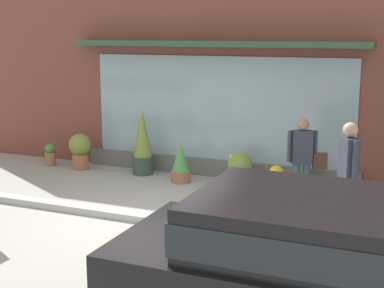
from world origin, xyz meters
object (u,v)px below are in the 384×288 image
(potted_plant_near_hydrant, at_px, (50,155))
(potted_plant_trailing_edge, at_px, (303,167))
(potted_plant_doorstep, at_px, (80,149))
(potted_plant_window_center, at_px, (240,169))
(pedestrian_passerby, at_px, (348,167))
(parked_car_black, at_px, (344,271))
(potted_plant_by_entrance, at_px, (143,143))
(pedestrian_with_handbag, at_px, (303,156))
(potted_plant_low_front, at_px, (181,163))
(fire_hydrant, at_px, (276,191))

(potted_plant_near_hydrant, bearing_deg, potted_plant_trailing_edge, 2.02)
(potted_plant_doorstep, distance_m, potted_plant_window_center, 3.70)
(pedestrian_passerby, distance_m, potted_plant_window_center, 2.97)
(potted_plant_trailing_edge, bearing_deg, parked_car_black, -74.74)
(potted_plant_by_entrance, xyz_separation_m, potted_plant_doorstep, (-1.48, -0.15, -0.23))
(pedestrian_with_handbag, distance_m, pedestrian_passerby, 1.31)
(pedestrian_passerby, relative_size, potted_plant_near_hydrant, 3.28)
(potted_plant_by_entrance, distance_m, potted_plant_window_center, 2.24)
(potted_plant_near_hydrant, bearing_deg, potted_plant_low_front, -2.62)
(pedestrian_passerby, relative_size, potted_plant_low_front, 1.99)
(parked_car_black, relative_size, potted_plant_low_front, 5.26)
(pedestrian_passerby, height_order, potted_plant_near_hydrant, pedestrian_passerby)
(pedestrian_with_handbag, relative_size, potted_plant_low_front, 1.84)
(pedestrian_passerby, xyz_separation_m, potted_plant_low_front, (-3.48, 1.58, -0.59))
(potted_plant_by_entrance, bearing_deg, potted_plant_window_center, -2.31)
(potted_plant_low_front, bearing_deg, parked_car_black, -52.68)
(fire_hydrant, xyz_separation_m, potted_plant_window_center, (-1.12, 1.52, -0.08))
(potted_plant_doorstep, bearing_deg, fire_hydrant, -16.80)
(potted_plant_near_hydrant, bearing_deg, parked_car_black, -36.12)
(potted_plant_low_front, xyz_separation_m, potted_plant_trailing_edge, (2.42, 0.35, 0.05))
(potted_plant_near_hydrant, bearing_deg, potted_plant_doorstep, -1.32)
(pedestrian_passerby, distance_m, parked_car_black, 3.58)
(fire_hydrant, bearing_deg, potted_plant_doorstep, 163.20)
(fire_hydrant, bearing_deg, potted_plant_low_front, 150.26)
(pedestrian_with_handbag, bearing_deg, fire_hydrant, -134.59)
(potted_plant_doorstep, relative_size, potted_plant_window_center, 1.20)
(pedestrian_passerby, height_order, parked_car_black, pedestrian_passerby)
(pedestrian_passerby, xyz_separation_m, potted_plant_by_entrance, (-4.49, 1.87, -0.31))
(pedestrian_with_handbag, height_order, potted_plant_near_hydrant, pedestrian_with_handbag)
(potted_plant_by_entrance, bearing_deg, pedestrian_passerby, -22.56)
(potted_plant_low_front, height_order, potted_plant_doorstep, potted_plant_low_front)
(pedestrian_with_handbag, relative_size, potted_plant_window_center, 2.34)
(fire_hydrant, bearing_deg, pedestrian_passerby, -12.58)
(potted_plant_by_entrance, bearing_deg, parked_car_black, -47.71)
(fire_hydrant, distance_m, pedestrian_passerby, 1.33)
(potted_plant_trailing_edge, relative_size, potted_plant_near_hydrant, 1.87)
(potted_plant_by_entrance, distance_m, potted_plant_near_hydrant, 2.36)
(potted_plant_near_hydrant, xyz_separation_m, potted_plant_window_center, (4.52, 0.05, 0.09))
(pedestrian_with_handbag, height_order, pedestrian_passerby, pedestrian_passerby)
(potted_plant_by_entrance, height_order, potted_plant_doorstep, potted_plant_by_entrance)
(pedestrian_with_handbag, xyz_separation_m, potted_plant_by_entrance, (-3.62, 0.90, -0.22))
(fire_hydrant, distance_m, pedestrian_with_handbag, 0.90)
(potted_plant_low_front, bearing_deg, pedestrian_passerby, -24.44)
(parked_car_black, height_order, potted_plant_window_center, parked_car_black)
(pedestrian_passerby, bearing_deg, potted_plant_low_front, 34.64)
(parked_car_black, bearing_deg, pedestrian_passerby, 97.21)
(potted_plant_near_hydrant, relative_size, potted_plant_doorstep, 0.64)
(potted_plant_doorstep, bearing_deg, potted_plant_window_center, 1.01)
(fire_hydrant, relative_size, potted_plant_window_center, 1.29)
(pedestrian_passerby, bearing_deg, pedestrian_with_handbag, 11.22)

